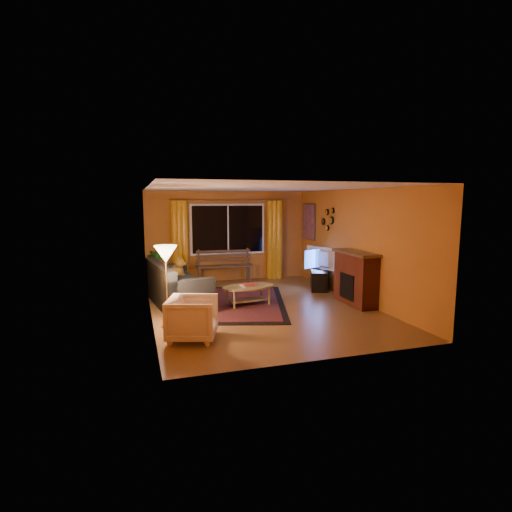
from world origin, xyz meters
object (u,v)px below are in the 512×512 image
object	(u,v)px
bench	(224,274)
floor_lamp	(167,287)
armchair	(193,316)
coffee_table	(248,295)
tv_console	(319,279)
sofa	(177,283)

from	to	relation	value
bench	floor_lamp	distance (m)	4.03
bench	armchair	world-z (taller)	armchair
armchair	coffee_table	world-z (taller)	armchair
floor_lamp	coffee_table	distance (m)	2.12
armchair	tv_console	xyz separation A→B (m)	(3.66, 2.91, -0.15)
floor_lamp	coffee_table	bearing A→B (deg)	29.64
bench	tv_console	bearing A→B (deg)	-29.85
floor_lamp	tv_console	bearing A→B (deg)	28.00
tv_console	floor_lamp	bearing A→B (deg)	-128.56
armchair	floor_lamp	bearing A→B (deg)	41.37
sofa	floor_lamp	xyz separation A→B (m)	(-0.35, -1.60, 0.28)
sofa	tv_console	distance (m)	3.69
sofa	tv_console	size ratio (longest dim) A/B	1.91
armchair	sofa	bearing A→B (deg)	17.82
floor_lamp	coffee_table	world-z (taller)	floor_lamp
sofa	coffee_table	world-z (taller)	sofa
floor_lamp	tv_console	world-z (taller)	floor_lamp
bench	coffee_table	world-z (taller)	bench
sofa	armchair	bearing A→B (deg)	-98.66
floor_lamp	bench	bearing A→B (deg)	62.71
armchair	coffee_table	distance (m)	2.32
sofa	armchair	size ratio (longest dim) A/B	2.88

